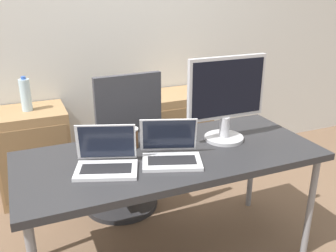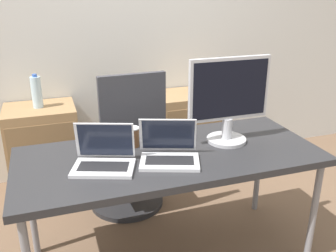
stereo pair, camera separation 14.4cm
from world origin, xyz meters
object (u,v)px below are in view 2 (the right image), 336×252
at_px(laptop_left, 104,158).
at_px(coffee_cup_white, 164,133).
at_px(office_chair, 128,159).
at_px(water_bottle, 37,92).
at_px(laptop_right, 169,152).
at_px(cabinet_left, 44,150).
at_px(cabinet_right, 186,132).
at_px(coffee_cup_brown, 133,137).
at_px(monitor, 229,99).

height_order(laptop_left, coffee_cup_white, laptop_left).
distance_m(office_chair, water_bottle, 0.87).
bearing_deg(laptop_left, office_chair, 68.49).
relative_size(laptop_right, coffee_cup_white, 3.03).
distance_m(office_chair, cabinet_left, 0.76).
bearing_deg(coffee_cup_white, water_bottle, 126.21).
relative_size(office_chair, water_bottle, 4.16).
xyz_separation_m(cabinet_right, coffee_cup_brown, (-0.71, -0.96, 0.42)).
relative_size(cabinet_left, coffee_cup_brown, 6.07).
xyz_separation_m(laptop_right, coffee_cup_brown, (-0.14, 0.24, 0.01)).
bearing_deg(cabinet_left, monitor, -44.89).
bearing_deg(monitor, coffee_cup_white, 163.93).
height_order(cabinet_left, laptop_left, laptop_left).
height_order(cabinet_right, coffee_cup_white, coffee_cup_white).
relative_size(cabinet_right, coffee_cup_brown, 6.07).
relative_size(cabinet_left, cabinet_right, 1.00).
xyz_separation_m(cabinet_right, laptop_right, (-0.57, -1.20, 0.41)).
xyz_separation_m(office_chair, coffee_cup_white, (0.13, -0.47, 0.37)).
relative_size(cabinet_right, monitor, 1.40).
height_order(coffee_cup_white, coffee_cup_brown, coffee_cup_white).
bearing_deg(coffee_cup_white, laptop_right, -101.14).
distance_m(office_chair, monitor, 0.95).
relative_size(laptop_left, monitor, 0.71).
xyz_separation_m(office_chair, monitor, (0.49, -0.57, 0.57)).
height_order(office_chair, laptop_left, office_chair).
height_order(cabinet_right, laptop_left, laptop_left).
relative_size(office_chair, laptop_right, 2.98).
xyz_separation_m(cabinet_right, monitor, (-0.16, -1.07, 0.62)).
relative_size(office_chair, coffee_cup_brown, 9.20).
xyz_separation_m(water_bottle, monitor, (1.07, -1.07, 0.14)).
bearing_deg(coffee_cup_brown, office_chair, 82.49).
bearing_deg(cabinet_right, laptop_left, -128.09).
distance_m(cabinet_right, coffee_cup_white, 1.17).
height_order(water_bottle, coffee_cup_brown, water_bottle).
bearing_deg(laptop_right, cabinet_left, 118.68).
bearing_deg(monitor, cabinet_left, 135.11).
distance_m(coffee_cup_white, coffee_cup_brown, 0.19).
xyz_separation_m(cabinet_left, water_bottle, (-0.00, 0.00, 0.48)).
bearing_deg(coffee_cup_brown, laptop_left, -134.82).
bearing_deg(office_chair, coffee_cup_white, -75.02).
distance_m(cabinet_left, coffee_cup_brown, 1.17).
relative_size(office_chair, laptop_left, 2.98).
xyz_separation_m(cabinet_left, coffee_cup_white, (0.71, -0.96, 0.42)).
xyz_separation_m(monitor, coffee_cup_brown, (-0.55, 0.11, -0.20)).
xyz_separation_m(office_chair, laptop_left, (-0.27, -0.67, 0.36)).
height_order(office_chair, cabinet_left, office_chair).
distance_m(water_bottle, coffee_cup_brown, 1.09).
distance_m(office_chair, laptop_left, 0.81).
xyz_separation_m(cabinet_left, laptop_left, (0.31, -1.16, 0.41)).
height_order(water_bottle, laptop_right, water_bottle).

